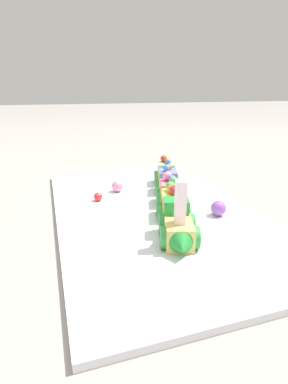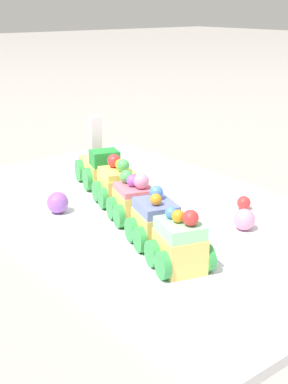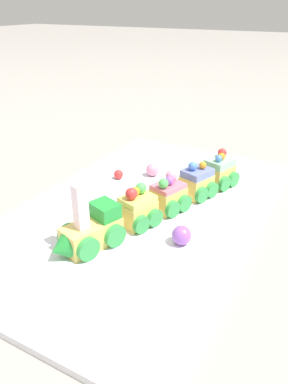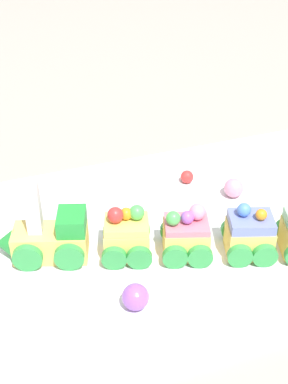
{
  "view_description": "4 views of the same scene",
  "coord_description": "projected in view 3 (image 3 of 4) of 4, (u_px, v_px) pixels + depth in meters",
  "views": [
    {
      "loc": [
        0.57,
        -0.21,
        0.26
      ],
      "look_at": [
        -0.01,
        -0.02,
        0.05
      ],
      "focal_mm": 28.0,
      "sensor_mm": 36.0,
      "label": 1
    },
    {
      "loc": [
        -0.57,
        0.48,
        0.3
      ],
      "look_at": [
        -0.01,
        0.02,
        0.05
      ],
      "focal_mm": 50.0,
      "sensor_mm": 36.0,
      "label": 2
    },
    {
      "loc": [
        0.54,
        0.31,
        0.36
      ],
      "look_at": [
        -0.04,
        -0.01,
        0.02
      ],
      "focal_mm": 35.0,
      "sensor_mm": 36.0,
      "label": 3
    },
    {
      "loc": [
        0.21,
        0.53,
        0.48
      ],
      "look_at": [
        0.01,
        -0.02,
        0.07
      ],
      "focal_mm": 50.0,
      "sensor_mm": 36.0,
      "label": 4
    }
  ],
  "objects": [
    {
      "name": "cake_car_strawberry",
      "position": [
        168.0,
        196.0,
        0.7
      ],
      "size": [
        0.08,
        0.08,
        0.07
      ],
      "rotation": [
        0.0,
        0.0,
        -0.32
      ],
      "color": "#EACC66",
      "rests_on": "display_board"
    },
    {
      "name": "cake_train_locomotive",
      "position": [
        89.0,
        232.0,
        0.59
      ],
      "size": [
        0.13,
        0.09,
        0.11
      ],
      "rotation": [
        0.0,
        0.0,
        -0.32
      ],
      "color": "#EACC66",
      "rests_on": "display_board"
    },
    {
      "name": "ground_plane",
      "position": [
        141.0,
        212.0,
        0.72
      ],
      "size": [
        10.0,
        10.0,
        0.0
      ],
      "primitive_type": "plane",
      "color": "gray"
    },
    {
      "name": "display_board",
      "position": [
        141.0,
        210.0,
        0.72
      ],
      "size": [
        0.69,
        0.41,
        0.01
      ],
      "primitive_type": "cube",
      "color": "white",
      "rests_on": "ground_plane"
    },
    {
      "name": "gumball_pink",
      "position": [
        153.0,
        170.0,
        0.84
      ],
      "size": [
        0.03,
        0.03,
        0.03
      ],
      "primitive_type": "sphere",
      "color": "pink",
      "rests_on": "display_board"
    },
    {
      "name": "cake_car_blueberry",
      "position": [
        196.0,
        183.0,
        0.75
      ],
      "size": [
        0.08,
        0.08,
        0.07
      ],
      "rotation": [
        0.0,
        0.0,
        -0.32
      ],
      "color": "#EACC66",
      "rests_on": "display_board"
    },
    {
      "name": "cake_car_mint",
      "position": [
        219.0,
        172.0,
        0.79
      ],
      "size": [
        0.08,
        0.08,
        0.08
      ],
      "rotation": [
        0.0,
        0.0,
        -0.32
      ],
      "color": "#EACC66",
      "rests_on": "display_board"
    },
    {
      "name": "cake_car_lemon",
      "position": [
        137.0,
        209.0,
        0.65
      ],
      "size": [
        0.08,
        0.08,
        0.07
      ],
      "rotation": [
        0.0,
        0.0,
        -0.32
      ],
      "color": "#EACC66",
      "rests_on": "display_board"
    },
    {
      "name": "gumball_purple",
      "position": [
        182.0,
        235.0,
        0.6
      ],
      "size": [
        0.03,
        0.03,
        0.03
      ],
      "primitive_type": "sphere",
      "color": "#9956C6",
      "rests_on": "display_board"
    },
    {
      "name": "gumball_red",
      "position": [
        118.0,
        174.0,
        0.83
      ],
      "size": [
        0.02,
        0.02,
        0.02
      ],
      "primitive_type": "sphere",
      "color": "red",
      "rests_on": "display_board"
    }
  ]
}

